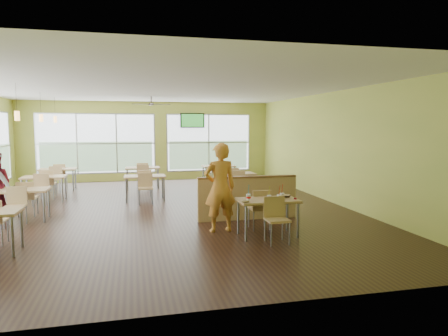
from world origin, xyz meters
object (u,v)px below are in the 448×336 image
at_px(food_basket, 285,196).
at_px(half_wall_divider, 248,198).
at_px(man_plaid, 220,188).
at_px(main_table, 268,205).

bearing_deg(food_basket, half_wall_divider, 107.56).
bearing_deg(half_wall_divider, man_plaid, -133.66).
xyz_separation_m(half_wall_divider, food_basket, (0.42, -1.33, 0.26)).
distance_m(man_plaid, food_basket, 1.37).
distance_m(half_wall_divider, food_basket, 1.42).
bearing_deg(main_table, man_plaid, 148.25).
relative_size(half_wall_divider, man_plaid, 1.28).
distance_m(main_table, half_wall_divider, 1.45).
bearing_deg(man_plaid, food_basket, 157.03).
bearing_deg(food_basket, main_table, -164.60).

